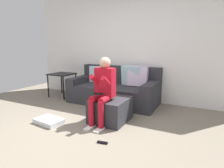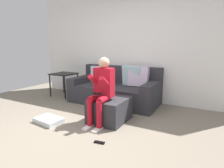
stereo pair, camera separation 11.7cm
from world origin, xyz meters
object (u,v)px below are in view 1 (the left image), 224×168
object	(u,v)px
ottoman	(111,110)
remote_near_ottoman	(102,143)
person_seated	(103,87)
couch_sectional	(115,89)
side_table	(62,77)
storage_bin	(49,121)

from	to	relation	value
ottoman	remote_near_ottoman	distance (m)	0.87
ottoman	person_seated	distance (m)	0.48
ottoman	person_seated	bearing A→B (deg)	-109.14
couch_sectional	side_table	distance (m)	1.56
person_seated	storage_bin	bearing A→B (deg)	-153.15
side_table	remote_near_ottoman	distance (m)	2.93
storage_bin	side_table	world-z (taller)	side_table
person_seated	remote_near_ottoman	distance (m)	0.96
couch_sectional	person_seated	distance (m)	1.36
couch_sectional	remote_near_ottoman	size ratio (longest dim) A/B	13.73
remote_near_ottoman	person_seated	bearing A→B (deg)	109.89
couch_sectional	remote_near_ottoman	xyz separation A→B (m)	(0.73, -1.89, -0.31)
couch_sectional	person_seated	world-z (taller)	person_seated
couch_sectional	storage_bin	xyz separation A→B (m)	(-0.46, -1.69, -0.28)
storage_bin	ottoman	bearing A→B (deg)	33.38
remote_near_ottoman	ottoman	bearing A→B (deg)	100.89
ottoman	storage_bin	world-z (taller)	ottoman
person_seated	side_table	xyz separation A→B (m)	(-1.93, 1.16, -0.12)
storage_bin	side_table	xyz separation A→B (m)	(-1.08, 1.59, 0.50)
remote_near_ottoman	couch_sectional	bearing A→B (deg)	102.53
couch_sectional	remote_near_ottoman	bearing A→B (deg)	-68.94
person_seated	remote_near_ottoman	size ratio (longest dim) A/B	7.62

